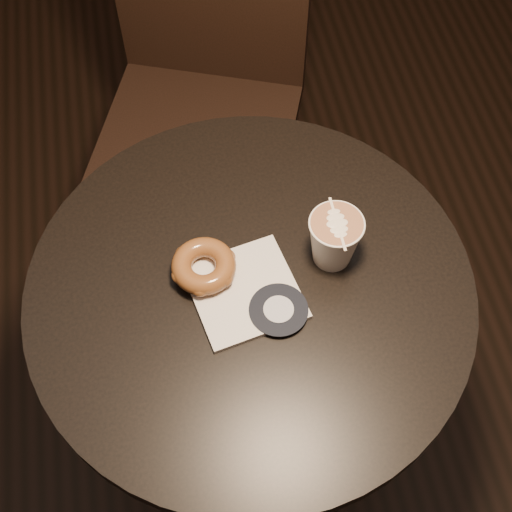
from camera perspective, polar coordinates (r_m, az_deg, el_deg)
name	(u,v)px	position (r m, az deg, el deg)	size (l,w,h in m)	color
cafe_table	(251,340)	(1.28, -0.42, -6.72)	(0.70, 0.70, 0.75)	black
chair	(205,66)	(1.62, -4.14, 14.95)	(0.55, 0.55, 1.07)	black
pastry_bag	(245,292)	(1.09, -0.90, -2.86)	(0.16, 0.16, 0.01)	silver
doughnut	(204,266)	(1.09, -4.21, -0.80)	(0.10, 0.10, 0.03)	brown
latte_cup	(334,240)	(1.10, 6.27, 1.26)	(0.09, 0.09, 0.09)	white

